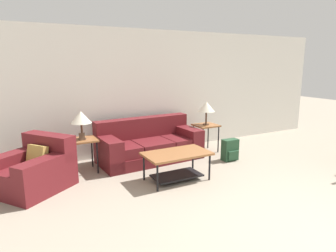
{
  "coord_description": "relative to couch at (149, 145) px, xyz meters",
  "views": [
    {
      "loc": [
        -2.97,
        -1.51,
        1.93
      ],
      "look_at": [
        -0.48,
        3.14,
        0.8
      ],
      "focal_mm": 32.0,
      "sensor_mm": 36.0,
      "label": 1
    }
  ],
  "objects": [
    {
      "name": "side_table_left",
      "position": [
        -1.32,
        -0.08,
        0.24
      ],
      "size": [
        0.49,
        0.46,
        0.6
      ],
      "color": "#935B33",
      "rests_on": "ground_plane"
    },
    {
      "name": "table_lamp_right",
      "position": [
        1.33,
        -0.08,
        0.69
      ],
      "size": [
        0.36,
        0.36,
        0.5
      ],
      "color": "#472D1E",
      "rests_on": "side_table_right"
    },
    {
      "name": "couch",
      "position": [
        0.0,
        0.0,
        0.0
      ],
      "size": [
        2.07,
        1.01,
        0.82
      ],
      "color": "maroon",
      "rests_on": "ground_plane"
    },
    {
      "name": "armchair",
      "position": [
        -2.16,
        -0.45,
        -0.01
      ],
      "size": [
        1.36,
        1.34,
        0.8
      ],
      "color": "maroon",
      "rests_on": "ground_plane"
    },
    {
      "name": "picture_frame",
      "position": [
        -1.34,
        -0.14,
        0.37
      ],
      "size": [
        0.1,
        0.04,
        0.13
      ],
      "color": "#4C3828",
      "rests_on": "side_table_left"
    },
    {
      "name": "backpack",
      "position": [
        1.41,
        -0.81,
        -0.09
      ],
      "size": [
        0.32,
        0.25,
        0.43
      ],
      "color": "#23472D",
      "rests_on": "ground_plane"
    },
    {
      "name": "coffee_table",
      "position": [
        -0.05,
        -1.2,
        0.06
      ],
      "size": [
        1.08,
        0.63,
        0.48
      ],
      "color": "#935B33",
      "rests_on": "ground_plane"
    },
    {
      "name": "wall_back",
      "position": [
        0.57,
        0.6,
        1.01
      ],
      "size": [
        9.09,
        0.06,
        2.6
      ],
      "color": "silver",
      "rests_on": "ground_plane"
    },
    {
      "name": "side_table_right",
      "position": [
        1.33,
        -0.08,
        0.24
      ],
      "size": [
        0.49,
        0.46,
        0.6
      ],
      "color": "#935B33",
      "rests_on": "ground_plane"
    },
    {
      "name": "table_lamp_left",
      "position": [
        -1.32,
        -0.08,
        0.69
      ],
      "size": [
        0.36,
        0.36,
        0.5
      ],
      "color": "#472D1E",
      "rests_on": "side_table_left"
    }
  ]
}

